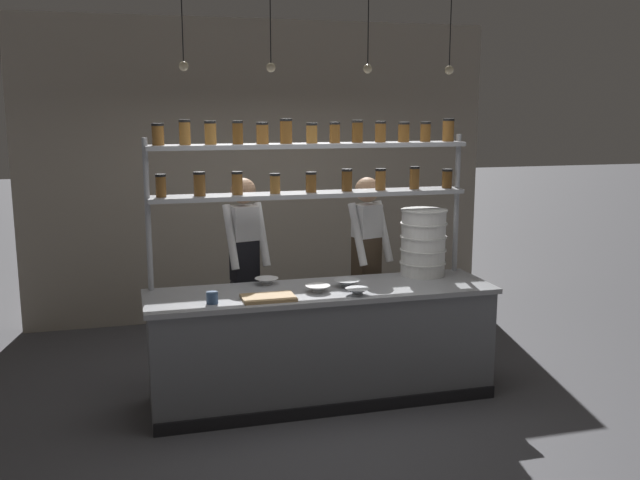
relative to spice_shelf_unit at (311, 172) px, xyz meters
The scene contains 14 objects.
ground_plane 1.85m from the spice_shelf_unit, 90.03° to the right, with size 40.00×40.00×0.00m, color #4C4C51.
back_wall 2.19m from the spice_shelf_unit, 90.00° to the left, with size 5.19×0.12×3.28m, color #9E9384.
prep_counter 1.40m from the spice_shelf_unit, 90.03° to the right, with size 2.79×0.76×0.92m.
spice_shelf_unit is the anchor object (origin of this frame).
chef_left 1.03m from the spice_shelf_unit, 140.02° to the left, with size 0.41×0.34×1.75m.
chef_center 1.06m from the spice_shelf_unit, 27.46° to the left, with size 0.42×0.35×1.74m.
container_stack 1.16m from the spice_shelf_unit, ahead, with size 0.40×0.40×0.57m.
cutting_board 1.13m from the spice_shelf_unit, 132.20° to the right, with size 0.40×0.26×0.02m.
prep_bowl_near_left 1.07m from the spice_shelf_unit, 69.05° to the right, with size 0.19×0.19×0.05m.
prep_bowl_center_front 0.96m from the spice_shelf_unit, 56.08° to the right, with size 0.22×0.22×0.06m.
prep_bowl_center_back 0.97m from the spice_shelf_unit, behind, with size 0.20×0.20×0.05m.
prep_bowl_near_right 0.97m from the spice_shelf_unit, 97.50° to the right, with size 0.20×0.20×0.05m.
serving_cup_front 1.35m from the spice_shelf_unit, 149.54° to the right, with size 0.09×0.09×0.09m.
pendant_light_row 0.90m from the spice_shelf_unit, 90.26° to the right, with size 2.14×0.07×0.63m.
Camera 1 is at (-1.46, -5.31, 2.35)m, focal length 40.00 mm.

